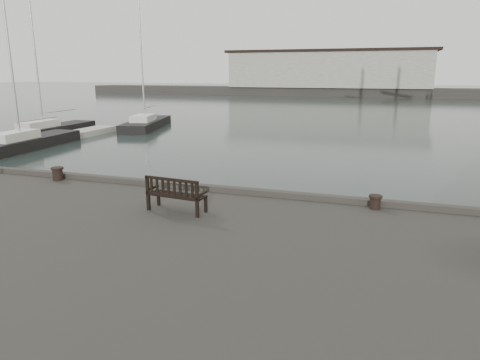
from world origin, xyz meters
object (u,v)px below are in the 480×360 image
Objects in this scene: bollard_left at (58,174)px; yacht_d at (147,126)px; bollard_right at (375,202)px; yacht_c at (26,146)px; bench at (176,201)px; yacht_b at (48,133)px.

yacht_d is at bearing 113.63° from bollard_left.
bollard_right is 27.21m from yacht_c.
bollard_right is at bearing -29.98° from yacht_c.
yacht_d is (-22.31, 25.40, -1.53)m from bollard_right.
bench is at bearing -18.68° from bollard_left.
bench is 23.64m from yacht_c.
yacht_c is (-13.24, 11.96, -1.55)m from bollard_left.
yacht_d is (-16.93, 27.41, -1.64)m from bench.
yacht_c reaches higher than yacht_d.
bench is 32.26m from yacht_d.
bench is at bearing -72.40° from yacht_d.
bench is 6.12m from bollard_left.
yacht_c is at bearing -62.12° from yacht_b.
yacht_d is at bearing 131.29° from bollard_right.
yacht_b reaches higher than bollard_left.
bollard_left reaches higher than bollard_right.
yacht_c is at bearing 149.69° from bench.
yacht_b is 9.23m from yacht_d.
yacht_b reaches higher than yacht_c.
yacht_b is 1.12× the size of yacht_d.
yacht_c is at bearing -112.99° from yacht_d.
yacht_b is (-22.52, 20.06, -1.63)m from bench.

